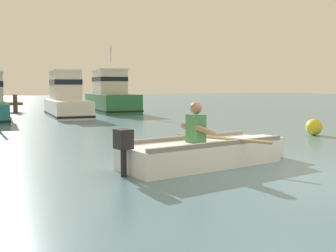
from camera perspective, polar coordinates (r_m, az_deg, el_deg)
name	(u,v)px	position (r m, az deg, el deg)	size (l,w,h in m)	color
ground_plane	(290,174)	(7.29, 16.55, -6.35)	(120.00, 120.00, 0.00)	slate
rowboat_with_person	(205,152)	(7.71, 5.15, -3.59)	(3.72, 1.87, 1.19)	white
moored_boat_white	(67,100)	(20.39, -13.90, 3.58)	(2.25, 4.94, 2.25)	white
moored_boat_green	(111,96)	(23.18, -7.89, 4.11)	(2.49, 4.86, 3.65)	#287042
mooring_buoy	(314,127)	(13.09, 19.62, -0.14)	(0.49, 0.49, 0.49)	yellow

